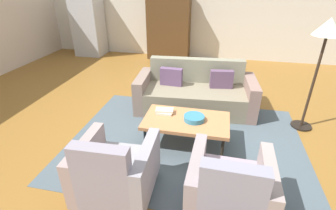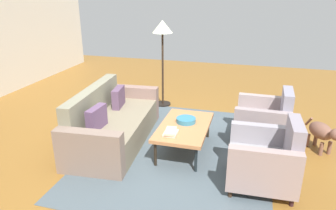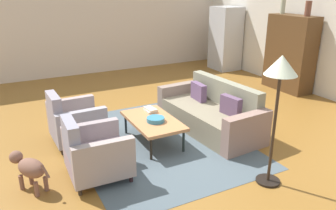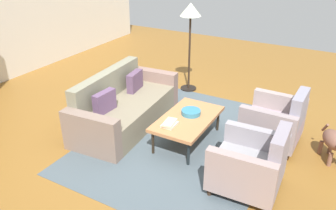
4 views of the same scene
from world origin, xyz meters
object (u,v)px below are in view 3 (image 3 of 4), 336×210
at_px(couch, 212,114).
at_px(fruit_bowl, 156,119).
at_px(floor_lamp, 280,78).
at_px(refrigerator, 225,38).
at_px(armchair_left, 73,123).
at_px(vase_round, 308,9).
at_px(dog, 29,168).
at_px(book_stack, 150,110).
at_px(vase_tall, 283,7).
at_px(armchair_right, 93,154).
at_px(cabinet, 290,53).
at_px(coffee_table, 153,121).

bearing_deg(couch, fruit_bowl, 91.27).
bearing_deg(floor_lamp, refrigerator, 149.03).
distance_m(armchair_left, vase_round, 5.61).
height_order(armchair_left, fruit_bowl, armchair_left).
distance_m(fruit_bowl, dog, 2.01).
bearing_deg(couch, refrigerator, -43.27).
distance_m(book_stack, vase_tall, 4.52).
bearing_deg(book_stack, vase_tall, 106.48).
relative_size(fruit_bowl, vase_tall, 0.88).
distance_m(armchair_left, fruit_bowl, 1.37).
distance_m(armchair_right, vase_round, 5.78).
height_order(cabinet, dog, cabinet).
relative_size(refrigerator, dog, 2.93).
relative_size(cabinet, vase_round, 5.39).
relative_size(book_stack, dog, 0.43).
xyz_separation_m(vase_tall, dog, (2.06, -6.17, -1.65)).
bearing_deg(refrigerator, fruit_bowl, -47.84).
height_order(cabinet, vase_round, vase_round).
xyz_separation_m(armchair_right, cabinet, (-1.75, 5.37, 0.56)).
distance_m(cabinet, floor_lamp, 4.49).
height_order(fruit_bowl, dog, fruit_bowl).
height_order(couch, armchair_right, armchair_right).
distance_m(floor_lamp, dog, 3.30).
bearing_deg(coffee_table, fruit_bowl, -0.00).
height_order(coffee_table, refrigerator, refrigerator).
relative_size(coffee_table, dog, 1.90).
height_order(armchair_left, vase_tall, vase_tall).
bearing_deg(vase_round, armchair_right, -75.39).
bearing_deg(cabinet, couch, -69.24).
bearing_deg(dog, armchair_right, -127.04).
bearing_deg(vase_tall, armchair_right, -68.18).
distance_m(fruit_bowl, cabinet, 4.41).
distance_m(couch, dog, 3.19).
bearing_deg(cabinet, dog, -74.92).
height_order(coffee_table, armchair_left, armchair_left).
bearing_deg(refrigerator, couch, -39.01).
height_order(vase_round, floor_lamp, vase_round).
xyz_separation_m(refrigerator, floor_lamp, (5.40, -3.24, 0.52)).
bearing_deg(dog, floor_lamp, -145.27).
bearing_deg(armchair_right, refrigerator, 130.01).
distance_m(coffee_table, floor_lamp, 2.26).
height_order(armchair_right, vase_tall, vase_tall).
bearing_deg(couch, floor_lamp, 165.47).
bearing_deg(floor_lamp, vase_round, 127.84).
bearing_deg(armchair_right, cabinet, 109.46).
xyz_separation_m(armchair_left, book_stack, (0.26, 1.28, 0.10)).
xyz_separation_m(armchair_left, vase_tall, (-0.95, 5.37, 1.62)).
height_order(coffee_table, armchair_right, armchair_right).
bearing_deg(vase_tall, floor_lamp, -44.96).
bearing_deg(coffee_table, armchair_right, -62.84).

